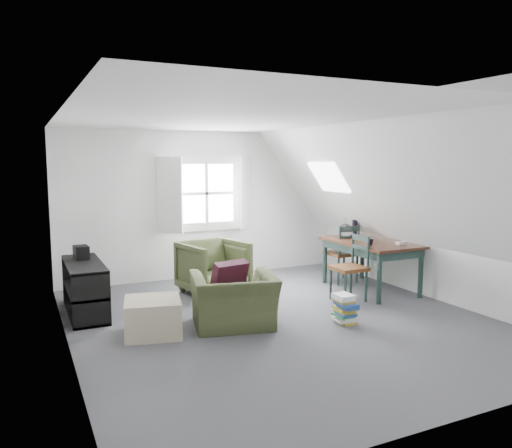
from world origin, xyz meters
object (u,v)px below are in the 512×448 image
armchair_far (214,293)px  dining_chair_near (351,267)px  dining_table (370,248)px  dining_chair_far (343,253)px  armchair_near (234,326)px  ottoman (153,317)px  media_shelf (85,291)px  magazine_stack (345,309)px

armchair_far → dining_chair_near: bearing=-48.3°
dining_table → dining_chair_far: bearing=103.7°
armchair_near → dining_chair_far: size_ratio=1.02×
ottoman → media_shelf: size_ratio=0.47×
dining_table → dining_chair_near: (-0.62, -0.35, -0.18)m
dining_table → magazine_stack: size_ratio=4.27×
armchair_far → media_shelf: media_shelf is taller
armchair_near → media_shelf: bearing=-26.5°
media_shelf → magazine_stack: bearing=-35.3°
dining_chair_near → media_shelf: bearing=-85.8°
dining_chair_far → dining_table: bearing=105.2°
armchair_near → armchair_far: (0.32, 1.54, 0.00)m
armchair_near → armchair_far: size_ratio=1.11×
media_shelf → magazine_stack: size_ratio=3.71×
dining_table → media_shelf: 4.21m
ottoman → dining_chair_far: (3.45, 1.13, 0.29)m
dining_chair_far → dining_chair_near: bearing=65.8°
dining_chair_near → magazine_stack: dining_chair_near is taller
dining_table → ottoman: bearing=-167.6°
armchair_far → media_shelf: 1.92m
dining_table → media_shelf: size_ratio=1.15×
dining_chair_near → armchair_near: bearing=-61.1°
armchair_near → ottoman: ottoman is taller
media_shelf → armchair_near: bearing=-43.1°
media_shelf → armchair_far: bearing=4.1°
armchair_far → dining_chair_near: size_ratio=0.94×
magazine_stack → media_shelf: bearing=148.5°
dining_chair_far → dining_chair_near: 1.06m
armchair_far → ottoman: bearing=-144.9°
armchair_near → dining_chair_far: (2.49, 1.27, 0.50)m
armchair_near → dining_chair_far: bearing=-140.1°
dining_table → armchair_near: bearing=-161.4°
armchair_near → dining_table: 2.77m
armchair_far → dining_table: dining_table is taller
armchair_far → magazine_stack: size_ratio=2.47×
dining_chair_far → media_shelf: dining_chair_far is taller
armchair_near → media_shelf: size_ratio=0.74×
armchair_near → magazine_stack: size_ratio=2.74×
armchair_far → media_shelf: size_ratio=0.66×
armchair_near → dining_table: (2.60, 0.70, 0.67)m
dining_table → armchair_far: bearing=163.2°
dining_chair_far → magazine_stack: bearing=60.6°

